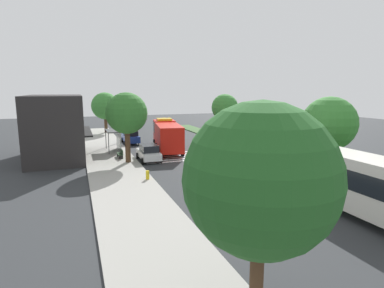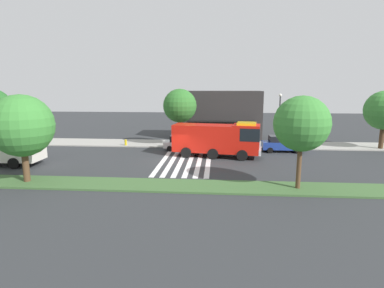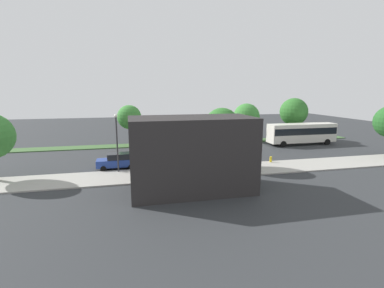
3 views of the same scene
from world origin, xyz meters
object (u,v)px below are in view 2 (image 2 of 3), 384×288
at_px(parked_car_west, 182,143).
at_px(bench_near_shelter, 200,141).
at_px(fire_truck, 220,138).
at_px(median_tree_west, 22,126).
at_px(sidewalk_tree_west, 180,106).
at_px(parked_car_mid, 282,144).
at_px(fire_hydrant, 126,142).
at_px(street_lamp, 279,116).
at_px(median_tree_center, 302,124).
at_px(bus_stop_shelter, 233,131).

height_order(parked_car_west, bench_near_shelter, parked_car_west).
xyz_separation_m(fire_truck, median_tree_west, (-14.75, -10.28, 2.40)).
xyz_separation_m(fire_truck, sidewalk_tree_west, (-4.81, 5.39, 2.98)).
height_order(parked_car_mid, fire_hydrant, parked_car_mid).
height_order(street_lamp, median_tree_west, median_tree_west).
bearing_deg(sidewalk_tree_west, median_tree_center, -56.60).
xyz_separation_m(parked_car_mid, fire_hydrant, (-18.63, 1.70, -0.44)).
bearing_deg(bus_stop_shelter, street_lamp, -8.71).
height_order(median_tree_west, fire_hydrant, median_tree_west).
relative_size(street_lamp, sidewalk_tree_west, 0.92).
distance_m(parked_car_mid, sidewalk_tree_west, 12.77).
distance_m(bench_near_shelter, street_lamp, 9.98).
relative_size(fire_truck, median_tree_west, 1.43).
distance_m(median_tree_west, median_tree_center, 20.27).
bearing_deg(fire_hydrant, parked_car_west, -13.23).
xyz_separation_m(bench_near_shelter, median_tree_west, (-12.36, -16.10, 3.81)).
distance_m(parked_car_west, bench_near_shelter, 3.27).
relative_size(parked_car_mid, bus_stop_shelter, 1.32).
bearing_deg(median_tree_west, bus_stop_shelter, 44.52).
distance_m(fire_truck, fire_hydrant, 12.62).
distance_m(street_lamp, median_tree_center, 15.36).
height_order(bench_near_shelter, median_tree_west, median_tree_west).
xyz_separation_m(parked_car_west, median_tree_west, (-10.44, -13.47, 3.52)).
xyz_separation_m(street_lamp, sidewalk_tree_west, (-11.81, 0.40, 1.10)).
xyz_separation_m(bus_stop_shelter, bench_near_shelter, (-4.00, 0.01, -1.30)).
relative_size(bench_near_shelter, median_tree_west, 0.24).
bearing_deg(median_tree_center, street_lamp, 84.47).
xyz_separation_m(parked_car_west, street_lamp, (11.30, 1.80, 3.00)).
relative_size(bench_near_shelter, street_lamp, 0.25).
relative_size(bench_near_shelter, median_tree_center, 0.24).
bearing_deg(parked_car_mid, bench_near_shelter, 163.89).
relative_size(median_tree_center, fire_hydrant, 9.35).
bearing_deg(parked_car_west, bus_stop_shelter, 23.78).
xyz_separation_m(sidewalk_tree_west, median_tree_west, (-9.93, -15.67, -0.58)).
distance_m(street_lamp, sidewalk_tree_west, 11.87).
xyz_separation_m(parked_car_west, sidewalk_tree_west, (-0.51, 2.20, 4.10)).
bearing_deg(parked_car_west, street_lamp, 8.92).
xyz_separation_m(parked_car_mid, bus_stop_shelter, (-5.48, 2.62, 0.96)).
bearing_deg(median_tree_west, street_lamp, 35.07).
relative_size(fire_truck, fire_hydrant, 13.48).
xyz_separation_m(parked_car_west, parked_car_mid, (11.40, -0.00, 0.05)).
xyz_separation_m(street_lamp, fire_hydrant, (-18.53, -0.10, -3.39)).
height_order(bus_stop_shelter, sidewalk_tree_west, sidewalk_tree_west).
bearing_deg(median_tree_center, fire_hydrant, 138.35).
height_order(sidewalk_tree_west, median_tree_west, sidewalk_tree_west).
height_order(parked_car_mid, sidewalk_tree_west, sidewalk_tree_west).
bearing_deg(fire_hydrant, median_tree_center, -41.65).
bearing_deg(sidewalk_tree_west, fire_truck, -48.24).
height_order(parked_car_mid, median_tree_west, median_tree_west).
bearing_deg(median_tree_center, bench_near_shelter, 116.15).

